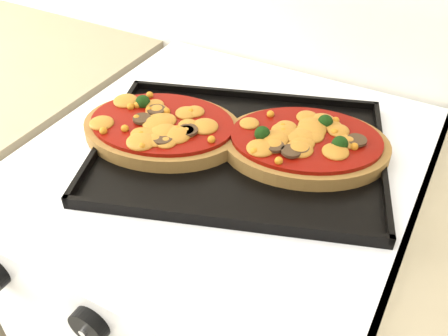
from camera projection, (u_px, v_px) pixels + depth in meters
The scene contains 6 objects.
stove at pixel (226, 316), 1.08m from camera, with size 0.60×0.60×0.91m, color white.
control_panel at pixel (108, 318), 0.62m from camera, with size 0.60×0.02×0.09m, color white.
knob_center at pixel (89, 326), 0.61m from camera, with size 0.05×0.05×0.02m, color black.
baking_tray at pixel (239, 149), 0.78m from camera, with size 0.44×0.33×0.02m, color black.
pizza_left at pixel (162, 126), 0.80m from camera, with size 0.26×0.19×0.04m, color olive, non-canonical shape.
pizza_right at pixel (306, 142), 0.76m from camera, with size 0.26×0.19×0.04m, color olive, non-canonical shape.
Camera 1 is at (0.33, 1.14, 1.39)m, focal length 40.00 mm.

